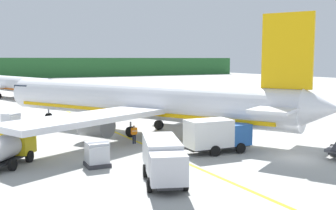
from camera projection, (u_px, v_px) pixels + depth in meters
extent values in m
cube|color=#A8A8A3|center=(99.00, 103.00, 74.61)|extent=(240.00, 320.00, 0.20)
cube|color=#28602D|center=(15.00, 68.00, 165.66)|extent=(216.00, 6.00, 8.44)
cylinder|color=white|center=(134.00, 100.00, 43.84)|extent=(20.76, 33.34, 3.80)
cone|color=white|center=(20.00, 92.00, 54.05)|extent=(4.32, 3.85, 3.61)
cone|color=white|center=(323.00, 108.00, 33.37)|extent=(4.38, 4.36, 3.23)
cube|color=#192333|center=(30.00, 87.00, 52.78)|extent=(3.99, 3.66, 0.60)
cube|color=white|center=(89.00, 118.00, 35.18)|extent=(16.60, 10.66, 0.50)
cylinder|color=slate|center=(95.00, 125.00, 38.58)|extent=(3.47, 3.87, 2.20)
cube|color=white|center=(191.00, 100.00, 50.52)|extent=(15.86, 13.10, 0.50)
cylinder|color=slate|center=(167.00, 111.00, 49.32)|extent=(3.47, 3.87, 2.20)
cube|color=#F2B20C|center=(287.00, 51.00, 34.48)|extent=(2.45, 4.02, 6.50)
cube|color=white|center=(285.00, 106.00, 35.02)|extent=(10.65, 7.84, 0.24)
cube|color=#F2B20C|center=(134.00, 110.00, 43.96)|extent=(18.85, 30.10, 0.36)
cylinder|color=black|center=(49.00, 117.00, 51.45)|extent=(0.84, 1.13, 1.10)
cylinder|color=gray|center=(49.00, 111.00, 51.36)|extent=(0.20, 0.20, 0.50)
cylinder|color=black|center=(131.00, 132.00, 41.20)|extent=(0.84, 1.13, 1.10)
cylinder|color=gray|center=(131.00, 124.00, 41.11)|extent=(0.20, 0.20, 0.50)
cylinder|color=black|center=(159.00, 125.00, 45.56)|extent=(0.84, 1.13, 1.10)
cylinder|color=gray|center=(159.00, 118.00, 45.47)|extent=(0.20, 0.20, 0.50)
cylinder|color=white|center=(13.00, 84.00, 82.14)|extent=(11.69, 29.56, 3.16)
cone|color=white|center=(53.00, 88.00, 71.03)|extent=(3.45, 2.78, 3.00)
cube|color=#192333|center=(47.00, 83.00, 72.22)|extent=(3.15, 2.69, 0.50)
cube|color=white|center=(43.00, 85.00, 88.74)|extent=(13.82, 6.42, 0.42)
cylinder|color=slate|center=(37.00, 90.00, 86.20)|extent=(2.52, 3.08, 1.83)
cube|color=#D8590C|center=(13.00, 88.00, 82.24)|extent=(10.67, 26.65, 0.30)
cylinder|color=black|center=(40.00, 100.00, 74.50)|extent=(0.54, 0.96, 0.91)
cylinder|color=gray|center=(40.00, 96.00, 74.42)|extent=(0.17, 0.17, 0.42)
cylinder|color=black|center=(20.00, 95.00, 84.82)|extent=(0.54, 0.96, 0.91)
cylinder|color=gray|center=(20.00, 92.00, 84.74)|extent=(0.17, 0.17, 0.42)
cylinder|color=black|center=(0.00, 96.00, 81.75)|extent=(0.54, 0.96, 0.91)
cylinder|color=gray|center=(0.00, 93.00, 81.68)|extent=(0.17, 0.17, 0.42)
cylinder|color=black|center=(332.00, 150.00, 33.58)|extent=(0.94, 0.58, 0.90)
cube|color=silver|center=(168.00, 169.00, 23.90)|extent=(2.70, 2.46, 1.80)
cube|color=#192333|center=(170.00, 166.00, 23.02)|extent=(1.76, 0.73, 0.94)
cube|color=white|center=(161.00, 153.00, 27.21)|extent=(3.82, 5.41, 2.05)
cube|color=#262628|center=(163.00, 173.00, 26.45)|extent=(3.84, 6.86, 0.16)
cylinder|color=black|center=(185.00, 183.00, 24.46)|extent=(0.58, 0.94, 0.90)
cylinder|color=black|center=(149.00, 185.00, 24.16)|extent=(0.58, 0.94, 0.90)
cylinder|color=black|center=(177.00, 170.00, 27.49)|extent=(0.58, 0.94, 0.90)
cylinder|color=black|center=(145.00, 171.00, 27.19)|extent=(0.58, 0.94, 0.90)
cube|color=yellow|center=(18.00, 142.00, 31.57)|extent=(2.84, 2.77, 1.80)
cube|color=#192333|center=(23.00, 135.00, 32.37)|extent=(1.51, 1.20, 0.94)
cube|color=#262628|center=(5.00, 160.00, 29.87)|extent=(4.60, 5.28, 0.16)
cylinder|color=black|center=(4.00, 155.00, 31.58)|extent=(0.77, 0.88, 0.90)
cylinder|color=black|center=(30.00, 156.00, 31.22)|extent=(0.77, 0.88, 0.90)
cylinder|color=black|center=(13.00, 165.00, 28.82)|extent=(0.77, 0.88, 0.90)
cube|color=#2659A5|center=(236.00, 134.00, 35.10)|extent=(1.97, 2.34, 1.80)
cube|color=#192333|center=(245.00, 129.00, 35.40)|extent=(0.23, 1.85, 0.94)
cube|color=white|center=(209.00, 133.00, 33.94)|extent=(3.95, 2.50, 2.30)
cube|color=#262628|center=(218.00, 146.00, 34.45)|extent=(5.69, 1.99, 0.16)
cylinder|color=black|center=(227.00, 143.00, 36.10)|extent=(0.92, 0.35, 0.90)
cylinder|color=black|center=(241.00, 148.00, 34.10)|extent=(0.92, 0.35, 0.90)
cylinder|color=black|center=(202.00, 146.00, 35.09)|extent=(0.92, 0.35, 0.90)
cylinder|color=black|center=(215.00, 151.00, 33.09)|extent=(0.92, 0.35, 0.90)
cube|color=#333338|center=(11.00, 129.00, 44.94)|extent=(2.37, 2.37, 0.30)
cube|color=silver|center=(11.00, 121.00, 44.82)|extent=(2.09, 2.09, 1.67)
cube|color=silver|center=(14.00, 115.00, 44.53)|extent=(1.58, 1.39, 0.55)
cube|color=#333338|center=(97.00, 164.00, 30.04)|extent=(1.82, 1.82, 0.30)
cube|color=silver|center=(97.00, 152.00, 29.94)|extent=(1.61, 1.61, 1.53)
cube|color=silver|center=(99.00, 146.00, 29.39)|extent=(1.58, 0.71, 0.56)
cylinder|color=#191E33|center=(135.00, 139.00, 38.03)|extent=(0.14, 0.14, 0.88)
cylinder|color=#191E33|center=(133.00, 139.00, 37.96)|extent=(0.14, 0.14, 0.88)
cube|color=orange|center=(134.00, 131.00, 37.91)|extent=(0.46, 0.27, 0.66)
cube|color=silver|center=(134.00, 131.00, 37.91)|extent=(0.47, 0.28, 0.06)
sphere|color=tan|center=(134.00, 127.00, 37.86)|extent=(0.24, 0.24, 0.24)
cylinder|color=orange|center=(137.00, 131.00, 38.01)|extent=(0.09, 0.09, 0.62)
cylinder|color=orange|center=(131.00, 131.00, 37.81)|extent=(0.09, 0.09, 0.62)
cube|color=yellow|center=(137.00, 142.00, 38.97)|extent=(0.30, 60.00, 0.01)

